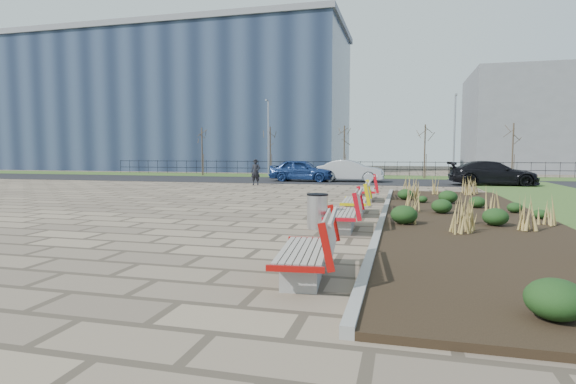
% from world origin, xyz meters
% --- Properties ---
extents(ground, '(120.00, 120.00, 0.00)m').
position_xyz_m(ground, '(0.00, 0.00, 0.00)').
color(ground, '#806E58').
rests_on(ground, ground).
extents(planting_bed, '(4.50, 18.00, 0.10)m').
position_xyz_m(planting_bed, '(6.25, 5.00, 0.05)').
color(planting_bed, black).
rests_on(planting_bed, ground).
extents(planting_curb, '(0.16, 18.00, 0.15)m').
position_xyz_m(planting_curb, '(3.92, 5.00, 0.07)').
color(planting_curb, gray).
rests_on(planting_curb, ground).
extents(grass_verge_far, '(80.00, 5.00, 0.04)m').
position_xyz_m(grass_verge_far, '(0.00, 28.00, 0.02)').
color(grass_verge_far, '#33511E').
rests_on(grass_verge_far, ground).
extents(road, '(80.00, 7.00, 0.02)m').
position_xyz_m(road, '(0.00, 22.00, 0.01)').
color(road, black).
rests_on(road, ground).
extents(bench_a, '(1.11, 2.18, 1.00)m').
position_xyz_m(bench_a, '(3.00, -1.87, 0.50)').
color(bench_a, '#A50E0B').
rests_on(bench_a, ground).
extents(bench_b, '(1.00, 2.14, 1.00)m').
position_xyz_m(bench_b, '(3.00, 2.64, 0.50)').
color(bench_b, red).
rests_on(bench_b, ground).
extents(bench_c, '(0.99, 2.14, 1.00)m').
position_xyz_m(bench_c, '(3.00, 5.68, 0.50)').
color(bench_c, yellow).
rests_on(bench_c, ground).
extents(bench_d, '(1.03, 2.15, 1.00)m').
position_xyz_m(bench_d, '(3.00, 9.89, 0.50)').
color(bench_d, red).
rests_on(bench_d, ground).
extents(litter_bin, '(0.53, 0.53, 0.88)m').
position_xyz_m(litter_bin, '(2.35, 2.73, 0.44)').
color(litter_bin, '#B2B2B7').
rests_on(litter_bin, ground).
extents(pedestrian, '(0.59, 0.40, 1.57)m').
position_xyz_m(pedestrian, '(-4.13, 17.15, 0.78)').
color(pedestrian, black).
rests_on(pedestrian, ground).
extents(car_blue, '(4.44, 1.96, 1.48)m').
position_xyz_m(car_blue, '(-2.16, 21.09, 0.76)').
color(car_blue, navy).
rests_on(car_blue, road).
extents(car_silver, '(4.38, 1.56, 1.44)m').
position_xyz_m(car_silver, '(1.08, 21.53, 0.74)').
color(car_silver, '#9C9FA3').
rests_on(car_silver, road).
extents(car_black, '(5.05, 2.21, 1.44)m').
position_xyz_m(car_black, '(9.58, 20.01, 0.74)').
color(car_black, black).
rests_on(car_black, road).
extents(tree_a, '(1.40, 1.40, 4.00)m').
position_xyz_m(tree_a, '(-12.00, 26.50, 2.04)').
color(tree_a, '#4C3D2D').
rests_on(tree_a, grass_verge_far).
extents(tree_b, '(1.40, 1.40, 4.00)m').
position_xyz_m(tree_b, '(-6.00, 26.50, 2.04)').
color(tree_b, '#4C3D2D').
rests_on(tree_b, grass_verge_far).
extents(tree_c, '(1.40, 1.40, 4.00)m').
position_xyz_m(tree_c, '(0.00, 26.50, 2.04)').
color(tree_c, '#4C3D2D').
rests_on(tree_c, grass_verge_far).
extents(tree_d, '(1.40, 1.40, 4.00)m').
position_xyz_m(tree_d, '(6.00, 26.50, 2.04)').
color(tree_d, '#4C3D2D').
rests_on(tree_d, grass_verge_far).
extents(tree_e, '(1.40, 1.40, 4.00)m').
position_xyz_m(tree_e, '(12.00, 26.50, 2.04)').
color(tree_e, '#4C3D2D').
rests_on(tree_e, grass_verge_far).
extents(lamp_west, '(0.24, 0.60, 6.00)m').
position_xyz_m(lamp_west, '(-6.00, 26.00, 3.04)').
color(lamp_west, gray).
rests_on(lamp_west, grass_verge_far).
extents(lamp_east, '(0.24, 0.60, 6.00)m').
position_xyz_m(lamp_east, '(8.00, 26.00, 3.04)').
color(lamp_east, gray).
rests_on(lamp_east, grass_verge_far).
extents(railing_fence, '(44.00, 0.10, 1.20)m').
position_xyz_m(railing_fence, '(0.00, 29.50, 0.64)').
color(railing_fence, black).
rests_on(railing_fence, grass_verge_far).
extents(building_glass, '(40.00, 14.00, 15.00)m').
position_xyz_m(building_glass, '(-22.00, 40.00, 7.50)').
color(building_glass, '#192338').
rests_on(building_glass, ground).
extents(building_grey, '(18.00, 12.00, 10.00)m').
position_xyz_m(building_grey, '(20.00, 42.00, 5.00)').
color(building_grey, slate).
rests_on(building_grey, ground).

